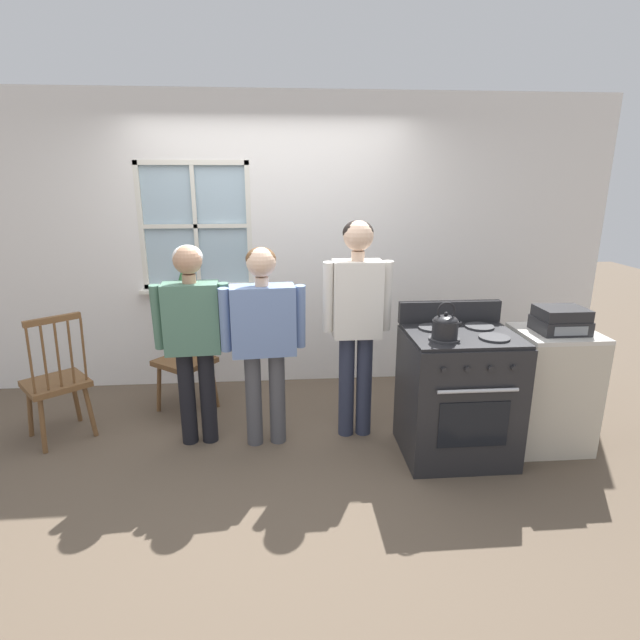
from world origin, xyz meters
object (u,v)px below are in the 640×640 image
Objects in this scene: person_teen_center at (263,328)px; stereo at (561,320)px; chair_near_wall at (57,384)px; person_adult_right at (357,309)px; stove at (457,393)px; kettle at (445,326)px; person_elderly_left at (193,327)px; potted_plant at (183,282)px; chair_by_window at (187,360)px; handbag at (204,310)px; side_counter at (550,389)px.

stereo is (2.11, -0.21, 0.07)m from person_teen_center.
chair_near_wall is 2.35m from person_adult_right.
stove is 0.59m from kettle.
potted_plant is at bearing 99.35° from person_elderly_left.
stove is (0.69, -0.34, -0.55)m from person_adult_right.
stereo is at bearing 21.66° from chair_by_window.
stereo is (1.42, -0.29, -0.04)m from person_adult_right.
handbag is at bearing 148.45° from person_adult_right.
chair_by_window is at bearing 163.09° from stereo.
stove is at bearing -29.46° from handbag.
handbag is (0.23, -0.32, -0.19)m from potted_plant.
chair_by_window is at bearing -128.57° from handbag.
kettle is 0.92m from stereo.
chair_by_window is 0.68× the size of person_teen_center.
chair_near_wall and handbag have the same top height.
stove is at bearing 37.56° from kettle.
handbag is (-1.75, 1.22, -0.18)m from kettle.
chair_near_wall is 3.72m from side_counter.
stove reaches higher than handbag.
kettle is at bearing -168.49° from stereo.
kettle is (1.21, -0.39, 0.11)m from person_teen_center.
chair_by_window is 2.26m from stove.
handbag is at bearing 145.20° from kettle.
person_adult_right is 6.77× the size of kettle.
stereo is (0.90, 0.18, -0.04)m from kettle.
person_teen_center reaches higher than chair_near_wall.
side_counter is (2.80, -0.83, -0.00)m from chair_by_window.
kettle is 0.73× the size of stereo.
person_elderly_left is at bearing 170.53° from stove.
potted_plant is 3.23m from side_counter.
chair_by_window is 3.30× the size of handbag.
person_elderly_left is at bearing -87.70° from handbag.
potted_plant reaches higher than stove.
stereo is (0.73, 0.05, 0.51)m from stove.
side_counter is at bearing -9.13° from person_elderly_left.
person_teen_center is at bearing -173.79° from person_adult_right.
potted_plant reaches higher than side_counter.
person_elderly_left is (1.08, -0.15, 0.47)m from chair_near_wall.
stereo is at bearing 4.09° from stove.
chair_by_window is 2.98× the size of stereo.
chair_near_wall is 1.28m from handbag.
person_elderly_left is 0.90× the size of person_adult_right.
person_teen_center is at bearing 174.90° from side_counter.
person_adult_right is 1.81m from potted_plant.
potted_plant is at bearing 142.08° from kettle.
person_elderly_left is 0.77m from handbag.
stove is (1.89, -0.32, -0.45)m from person_elderly_left.
chair_near_wall is at bearing -115.30° from chair_by_window.
person_elderly_left is at bearing 174.72° from side_counter.
stove is 4.39× the size of kettle.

